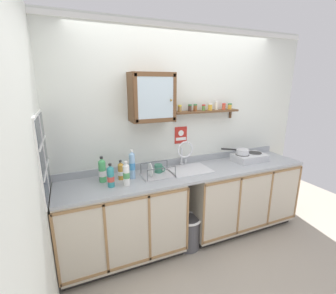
{
  "coord_description": "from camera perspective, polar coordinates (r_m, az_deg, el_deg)",
  "views": [
    {
      "loc": [
        -1.29,
        -1.9,
        1.93
      ],
      "look_at": [
        -0.25,
        0.54,
        1.22
      ],
      "focal_mm": 25.43,
      "sensor_mm": 36.0,
      "label": 1
    }
  ],
  "objects": [
    {
      "name": "floor",
      "position": [
        3.0,
        9.3,
        -25.17
      ],
      "size": [
        6.04,
        6.04,
        0.0
      ],
      "primitive_type": "plane",
      "color": "#9E9384",
      "rests_on": "ground"
    },
    {
      "name": "back_wall",
      "position": [
        3.0,
        2.85,
        3.05
      ],
      "size": [
        3.64,
        0.07,
        2.59
      ],
      "color": "silver",
      "rests_on": "ground"
    },
    {
      "name": "side_wall_left",
      "position": [
        1.79,
        -29.95,
        -7.78
      ],
      "size": [
        0.05,
        3.51,
        2.59
      ],
      "primitive_type": "cube",
      "color": "silver",
      "rests_on": "ground"
    },
    {
      "name": "lower_cabinet_run",
      "position": [
        2.79,
        -10.93,
        -17.23
      ],
      "size": [
        1.34,
        0.59,
        0.9
      ],
      "color": "black",
      "rests_on": "ground"
    },
    {
      "name": "lower_cabinet_run_right",
      "position": [
        3.43,
        16.72,
        -11.1
      ],
      "size": [
        1.51,
        0.59,
        0.9
      ],
      "color": "black",
      "rests_on": "ground"
    },
    {
      "name": "countertop",
      "position": [
        2.84,
        5.55,
        -5.98
      ],
      "size": [
        3.0,
        0.61,
        0.03
      ],
      "primitive_type": "cube",
      "color": "#9EA3A8",
      "rests_on": "lower_cabinet_run"
    },
    {
      "name": "backsplash",
      "position": [
        3.06,
        3.05,
        -3.29
      ],
      "size": [
        3.0,
        0.02,
        0.08
      ],
      "primitive_type": "cube",
      "color": "#9EA3A8",
      "rests_on": "countertop"
    },
    {
      "name": "sink",
      "position": [
        2.87,
        4.92,
        -5.52
      ],
      "size": [
        0.49,
        0.41,
        0.46
      ],
      "color": "silver",
      "rests_on": "countertop"
    },
    {
      "name": "hot_plate_stove",
      "position": [
        3.36,
        18.94,
        -2.34
      ],
      "size": [
        0.44,
        0.28,
        0.09
      ],
      "color": "silver",
      "rests_on": "countertop"
    },
    {
      "name": "saucepan",
      "position": [
        3.28,
        17.31,
        -1.03
      ],
      "size": [
        0.31,
        0.27,
        0.07
      ],
      "color": "silver",
      "rests_on": "hot_plate_stove"
    },
    {
      "name": "bottle_juice_amber_0",
      "position": [
        2.61,
        -11.24,
        -5.69
      ],
      "size": [
        0.06,
        0.06,
        0.21
      ],
      "color": "gold",
      "rests_on": "countertop"
    },
    {
      "name": "bottle_water_blue_1",
      "position": [
        2.59,
        -8.58,
        -4.35
      ],
      "size": [
        0.06,
        0.06,
        0.32
      ],
      "color": "#8CB7E0",
      "rests_on": "countertop"
    },
    {
      "name": "bottle_soda_green_2",
      "position": [
        2.58,
        -15.47,
        -5.5
      ],
      "size": [
        0.08,
        0.08,
        0.28
      ],
      "color": "#4CB266",
      "rests_on": "countertop"
    },
    {
      "name": "bottle_opaque_white_3",
      "position": [
        2.43,
        -9.95,
        -6.52
      ],
      "size": [
        0.07,
        0.07,
        0.26
      ],
      "color": "white",
      "rests_on": "countertop"
    },
    {
      "name": "bottle_detergent_teal_4",
      "position": [
        2.44,
        -13.57,
        -6.91
      ],
      "size": [
        0.07,
        0.07,
        0.24
      ],
      "color": "teal",
      "rests_on": "countertop"
    },
    {
      "name": "dish_rack",
      "position": [
        2.66,
        -2.69,
        -6.54
      ],
      "size": [
        0.35,
        0.25,
        0.16
      ],
      "color": "#B2B2B7",
      "rests_on": "countertop"
    },
    {
      "name": "mug",
      "position": [
        2.74,
        -2.27,
        -5.25
      ],
      "size": [
        0.11,
        0.12,
        0.11
      ],
      "color": "#337259",
      "rests_on": "countertop"
    },
    {
      "name": "wall_cabinet",
      "position": [
        2.63,
        -3.91,
        11.8
      ],
      "size": [
        0.48,
        0.28,
        0.52
      ],
      "color": "brown"
    },
    {
      "name": "spice_shelf",
      "position": [
        3.03,
        9.29,
        8.72
      ],
      "size": [
        0.87,
        0.14,
        0.23
      ],
      "color": "brown"
    },
    {
      "name": "warning_sign",
      "position": [
        2.98,
        3.07,
        2.84
      ],
      "size": [
        0.16,
        0.01,
        0.21
      ],
      "color": "#B2261E"
    },
    {
      "name": "window",
      "position": [
        2.34,
        -27.82,
        -1.87
      ],
      "size": [
        0.03,
        0.66,
        0.75
      ],
      "color": "#262D38"
    },
    {
      "name": "trash_bin",
      "position": [
        3.04,
        4.87,
        -19.54
      ],
      "size": [
        0.31,
        0.31,
        0.4
      ],
      "color": "#4C4C51",
      "rests_on": "ground"
    }
  ]
}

